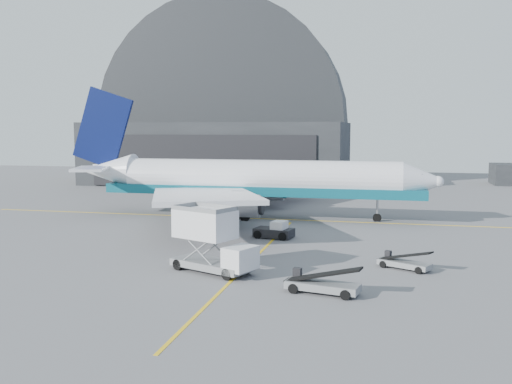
% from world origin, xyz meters
% --- Properties ---
extents(ground, '(200.00, 200.00, 0.00)m').
position_xyz_m(ground, '(0.00, 0.00, 0.00)').
color(ground, '#565659').
rests_on(ground, ground).
extents(taxi_lines, '(80.00, 42.12, 0.02)m').
position_xyz_m(taxi_lines, '(0.00, 12.67, 0.01)').
color(taxi_lines, yellow).
rests_on(taxi_lines, ground).
extents(hangar, '(50.00, 28.30, 28.00)m').
position_xyz_m(hangar, '(-22.00, 64.95, 9.54)').
color(hangar, black).
rests_on(hangar, ground).
extents(airliner, '(46.72, 45.31, 16.40)m').
position_xyz_m(airliner, '(-6.11, 21.09, 4.59)').
color(airliner, white).
rests_on(airliner, ground).
extents(catering_truck, '(7.35, 5.13, 4.75)m').
position_xyz_m(catering_truck, '(-2.20, -5.89, 2.41)').
color(catering_truck, gray).
rests_on(catering_truck, ground).
extents(pushback_tug, '(4.15, 2.88, 1.76)m').
position_xyz_m(pushback_tug, '(-0.02, 8.53, 0.66)').
color(pushback_tug, black).
rests_on(pushback_tug, ground).
extents(belt_loader_a, '(5.34, 2.64, 1.99)m').
position_xyz_m(belt_loader_a, '(6.70, -9.71, 0.61)').
color(belt_loader_a, gray).
rests_on(belt_loader_a, ground).
extents(belt_loader_b, '(4.28, 3.13, 1.66)m').
position_xyz_m(belt_loader_b, '(12.23, -1.72, 0.51)').
color(belt_loader_b, gray).
rests_on(belt_loader_b, ground).
extents(traffic_cone, '(0.37, 0.37, 0.53)m').
position_xyz_m(traffic_cone, '(-4.34, -2.50, 0.25)').
color(traffic_cone, '#FF4408').
rests_on(traffic_cone, ground).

